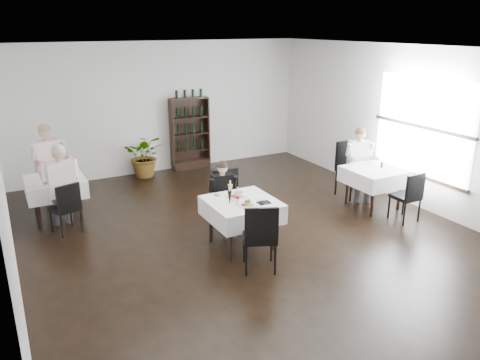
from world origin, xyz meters
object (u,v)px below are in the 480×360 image
object	(u,v)px
wine_shelf	(190,134)
diner_main	(224,192)
main_table	(242,210)
potted_tree	(145,155)

from	to	relation	value
wine_shelf	diner_main	bearing A→B (deg)	-103.89
main_table	diner_main	world-z (taller)	diner_main
diner_main	main_table	bearing A→B (deg)	-87.73
main_table	potted_tree	xyz separation A→B (m)	(-0.25, 4.20, -0.13)
wine_shelf	potted_tree	xyz separation A→B (m)	(-1.15, -0.11, -0.35)
potted_tree	diner_main	size ratio (longest dim) A/B	0.79
potted_tree	diner_main	distance (m)	3.63
wine_shelf	potted_tree	distance (m)	1.21
potted_tree	diner_main	xyz separation A→B (m)	(0.23, -3.62, 0.23)
wine_shelf	main_table	distance (m)	4.41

